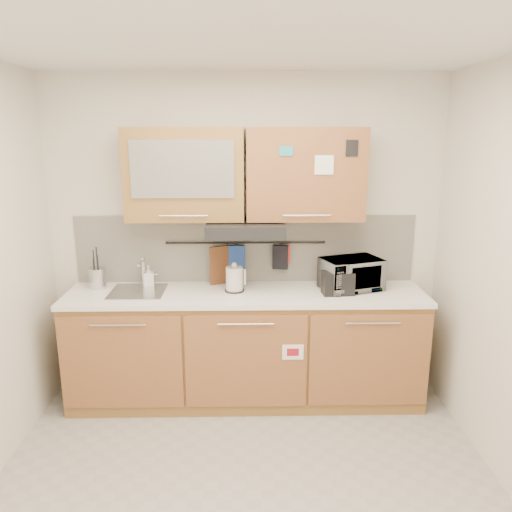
{
  "coord_description": "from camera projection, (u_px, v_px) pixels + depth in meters",
  "views": [
    {
      "loc": [
        0.01,
        -2.55,
        2.15
      ],
      "look_at": [
        0.08,
        1.05,
        1.25
      ],
      "focal_mm": 35.0,
      "sensor_mm": 36.0,
      "label": 1
    }
  ],
  "objects": [
    {
      "name": "cutting_board",
      "position": [
        228.0,
        268.0,
        4.13
      ],
      "size": [
        0.29,
        0.14,
        0.38
      ],
      "primitive_type": "cube",
      "rotation": [
        0.0,
        0.0,
        0.39
      ],
      "color": "brown",
      "rests_on": "utensil_rail"
    },
    {
      "name": "toaster",
      "position": [
        338.0,
        283.0,
        3.86
      ],
      "size": [
        0.25,
        0.16,
        0.18
      ],
      "rotation": [
        0.0,
        0.0,
        0.08
      ],
      "color": "black",
      "rests_on": "countertop"
    },
    {
      "name": "utensil_crock",
      "position": [
        98.0,
        278.0,
        4.0
      ],
      "size": [
        0.16,
        0.16,
        0.34
      ],
      "rotation": [
        0.0,
        0.0,
        -0.25
      ],
      "color": "#BCBDC1",
      "rests_on": "countertop"
    },
    {
      "name": "ceiling",
      "position": [
        244.0,
        34.0,
        2.36
      ],
      "size": [
        3.2,
        3.2,
        0.0
      ],
      "primitive_type": "plane",
      "rotation": [
        3.14,
        0.0,
        0.0
      ],
      "color": "white",
      "rests_on": "wall_back"
    },
    {
      "name": "backsplash",
      "position": [
        246.0,
        249.0,
        4.15
      ],
      "size": [
        2.8,
        0.02,
        0.56
      ],
      "primitive_type": "cube",
      "color": "silver",
      "rests_on": "countertop"
    },
    {
      "name": "floor",
      "position": [
        246.0,
        500.0,
        3.0
      ],
      "size": [
        3.2,
        3.2,
        0.0
      ],
      "primitive_type": "plane",
      "color": "#9E9993",
      "rests_on": "ground"
    },
    {
      "name": "dark_pouch",
      "position": [
        280.0,
        257.0,
        4.12
      ],
      "size": [
        0.13,
        0.05,
        0.2
      ],
      "primitive_type": "cube",
      "rotation": [
        0.0,
        0.0,
        -0.12
      ],
      "color": "black",
      "rests_on": "utensil_rail"
    },
    {
      "name": "upper_cabinets",
      "position": [
        245.0,
        174.0,
        3.83
      ],
      "size": [
        1.82,
        0.37,
        0.7
      ],
      "color": "#A5753A",
      "rests_on": "wall_back"
    },
    {
      "name": "countertop",
      "position": [
        246.0,
        294.0,
        3.93
      ],
      "size": [
        2.82,
        0.62,
        0.04
      ],
      "primitive_type": "cube",
      "color": "white",
      "rests_on": "base_cabinet"
    },
    {
      "name": "kettle",
      "position": [
        235.0,
        280.0,
        3.93
      ],
      "size": [
        0.18,
        0.18,
        0.24
      ],
      "rotation": [
        0.0,
        0.0,
        0.42
      ],
      "color": "silver",
      "rests_on": "countertop"
    },
    {
      "name": "sink",
      "position": [
        138.0,
        291.0,
        3.93
      ],
      "size": [
        0.42,
        0.4,
        0.26
      ],
      "color": "silver",
      "rests_on": "countertop"
    },
    {
      "name": "oven_mitt",
      "position": [
        237.0,
        258.0,
        4.11
      ],
      "size": [
        0.13,
        0.04,
        0.22
      ],
      "primitive_type": "cube",
      "rotation": [
        0.0,
        0.0,
        -0.07
      ],
      "color": "#204094",
      "rests_on": "utensil_rail"
    },
    {
      "name": "soap_bottle",
      "position": [
        149.0,
        276.0,
        4.06
      ],
      "size": [
        0.09,
        0.09,
        0.17
      ],
      "primitive_type": "imported",
      "rotation": [
        0.0,
        0.0,
        0.17
      ],
      "color": "#999999",
      "rests_on": "countertop"
    },
    {
      "name": "pot_holder",
      "position": [
        283.0,
        254.0,
        4.11
      ],
      "size": [
        0.12,
        0.03,
        0.15
      ],
      "primitive_type": "cube",
      "rotation": [
        0.0,
        0.0,
        -0.09
      ],
      "color": "red",
      "rests_on": "utensil_rail"
    },
    {
      "name": "base_cabinet",
      "position": [
        246.0,
        352.0,
        4.05
      ],
      "size": [
        2.8,
        0.64,
        0.88
      ],
      "color": "#A5753A",
      "rests_on": "floor"
    },
    {
      "name": "utensil_rail",
      "position": [
        246.0,
        243.0,
        4.1
      ],
      "size": [
        1.3,
        0.02,
        0.02
      ],
      "primitive_type": "cylinder",
      "rotation": [
        0.0,
        1.57,
        0.0
      ],
      "color": "black",
      "rests_on": "backsplash"
    },
    {
      "name": "wall_back",
      "position": [
        246.0,
        237.0,
        4.13
      ],
      "size": [
        3.2,
        0.0,
        3.2
      ],
      "primitive_type": "plane",
      "rotation": [
        1.57,
        0.0,
        0.0
      ],
      "color": "silver",
      "rests_on": "ground"
    },
    {
      "name": "range_hood",
      "position": [
        245.0,
        228.0,
        3.86
      ],
      "size": [
        0.6,
        0.46,
        0.1
      ],
      "primitive_type": "cube",
      "color": "black",
      "rests_on": "upper_cabinets"
    },
    {
      "name": "microwave",
      "position": [
        351.0,
        274.0,
        3.97
      ],
      "size": [
        0.53,
        0.44,
        0.25
      ],
      "primitive_type": "imported",
      "rotation": [
        0.0,
        0.0,
        0.34
      ],
      "color": "#999999",
      "rests_on": "countertop"
    }
  ]
}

